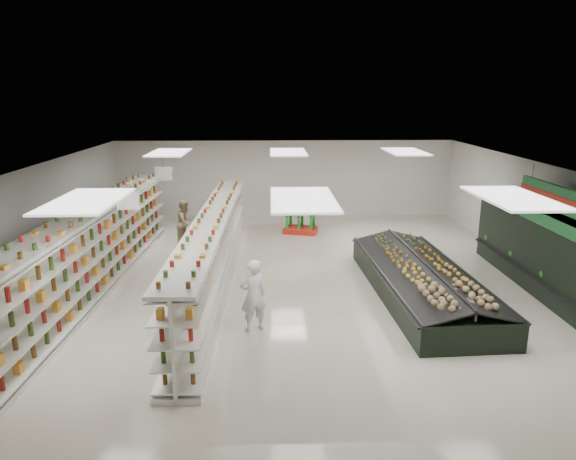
{
  "coord_description": "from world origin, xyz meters",
  "views": [
    {
      "loc": [
        -0.6,
        -13.38,
        5.07
      ],
      "look_at": [
        -0.11,
        0.93,
        1.26
      ],
      "focal_mm": 32.0,
      "sensor_mm": 36.0,
      "label": 1
    }
  ],
  "objects_px": {
    "soda_endcap": "(301,212)",
    "gondola_center": "(214,253)",
    "produce_island": "(421,279)",
    "shopper_background": "(185,223)",
    "shopper_main": "(253,295)",
    "gondola_left": "(88,258)"
  },
  "relations": [
    {
      "from": "gondola_center",
      "to": "soda_endcap",
      "type": "distance_m",
      "value": 5.99
    },
    {
      "from": "produce_island",
      "to": "soda_endcap",
      "type": "relative_size",
      "value": 4.04
    },
    {
      "from": "gondola_left",
      "to": "shopper_main",
      "type": "height_order",
      "value": "gondola_left"
    },
    {
      "from": "shopper_main",
      "to": "produce_island",
      "type": "bearing_deg",
      "value": -178.45
    },
    {
      "from": "gondola_left",
      "to": "produce_island",
      "type": "xyz_separation_m",
      "value": [
        8.55,
        -0.3,
        -0.56
      ]
    },
    {
      "from": "produce_island",
      "to": "shopper_main",
      "type": "distance_m",
      "value": 4.68
    },
    {
      "from": "shopper_main",
      "to": "shopper_background",
      "type": "distance_m",
      "value": 7.17
    },
    {
      "from": "produce_island",
      "to": "shopper_main",
      "type": "height_order",
      "value": "shopper_main"
    },
    {
      "from": "shopper_background",
      "to": "gondola_left",
      "type": "bearing_deg",
      "value": 179.16
    },
    {
      "from": "gondola_center",
      "to": "produce_island",
      "type": "relative_size",
      "value": 1.73
    },
    {
      "from": "soda_endcap",
      "to": "shopper_background",
      "type": "height_order",
      "value": "soda_endcap"
    },
    {
      "from": "gondola_left",
      "to": "shopper_main",
      "type": "relative_size",
      "value": 7.72
    },
    {
      "from": "soda_endcap",
      "to": "shopper_main",
      "type": "relative_size",
      "value": 0.99
    },
    {
      "from": "produce_island",
      "to": "shopper_background",
      "type": "bearing_deg",
      "value": 144.59
    },
    {
      "from": "gondola_left",
      "to": "soda_endcap",
      "type": "relative_size",
      "value": 7.8
    },
    {
      "from": "gondola_center",
      "to": "produce_island",
      "type": "bearing_deg",
      "value": -8.95
    },
    {
      "from": "shopper_main",
      "to": "shopper_background",
      "type": "height_order",
      "value": "shopper_main"
    },
    {
      "from": "gondola_center",
      "to": "shopper_background",
      "type": "distance_m",
      "value": 4.14
    },
    {
      "from": "soda_endcap",
      "to": "produce_island",
      "type": "bearing_deg",
      "value": -66.44
    },
    {
      "from": "soda_endcap",
      "to": "shopper_background",
      "type": "xyz_separation_m",
      "value": [
        -4.05,
        -1.48,
        0.01
      ]
    },
    {
      "from": "soda_endcap",
      "to": "gondola_center",
      "type": "bearing_deg",
      "value": -116.24
    },
    {
      "from": "gondola_left",
      "to": "produce_island",
      "type": "height_order",
      "value": "gondola_left"
    }
  ]
}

